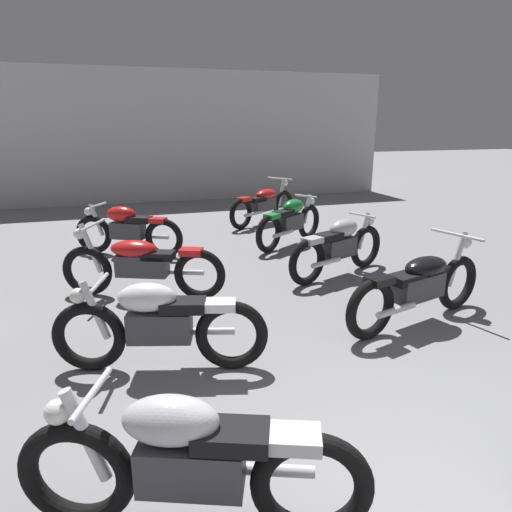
{
  "coord_description": "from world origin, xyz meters",
  "views": [
    {
      "loc": [
        -1.69,
        -1.13,
        2.22
      ],
      "look_at": [
        0.0,
        4.28,
        0.55
      ],
      "focal_mm": 32.13,
      "sensor_mm": 36.0,
      "label": 1
    }
  ],
  "objects": [
    {
      "name": "motorcycle_left_row_2",
      "position": [
        -1.42,
        4.69,
        0.45
      ],
      "size": [
        2.04,
        1.03,
        0.97
      ],
      "color": "black",
      "rests_on": "ground"
    },
    {
      "name": "motorcycle_right_row_4",
      "position": [
        1.5,
        8.5,
        0.45
      ],
      "size": [
        1.89,
        1.27,
        0.97
      ],
      "color": "black",
      "rests_on": "ground"
    },
    {
      "name": "motorcycle_left_row_3",
      "position": [
        -1.52,
        6.78,
        0.46
      ],
      "size": [
        1.77,
        1.06,
        0.88
      ],
      "color": "black",
      "rests_on": "ground"
    },
    {
      "name": "motorcycle_left_row_1",
      "position": [
        -1.4,
        2.77,
        0.46
      ],
      "size": [
        1.92,
        0.7,
        0.88
      ],
      "color": "black",
      "rests_on": "ground"
    },
    {
      "name": "motorcycle_left_row_0",
      "position": [
        -1.42,
        0.94,
        0.46
      ],
      "size": [
        1.87,
        0.83,
        0.88
      ],
      "color": "black",
      "rests_on": "ground"
    },
    {
      "name": "motorcycle_right_row_2",
      "position": [
        1.42,
        4.72,
        0.46
      ],
      "size": [
        1.87,
        0.84,
        0.88
      ],
      "color": "black",
      "rests_on": "ground"
    },
    {
      "name": "motorcycle_right_row_1",
      "position": [
        1.51,
        2.94,
        0.45
      ],
      "size": [
        2.12,
        0.87,
        0.97
      ],
      "color": "black",
      "rests_on": "ground"
    },
    {
      "name": "motorcycle_right_row_3",
      "position": [
        1.39,
        6.58,
        0.46
      ],
      "size": [
        1.7,
        1.19,
        0.88
      ],
      "color": "black",
      "rests_on": "ground"
    },
    {
      "name": "back_wall",
      "position": [
        0.0,
        12.23,
        1.8
      ],
      "size": [
        12.87,
        0.24,
        3.6
      ],
      "primitive_type": "cube",
      "color": "#BCBAB7",
      "rests_on": "ground"
    }
  ]
}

